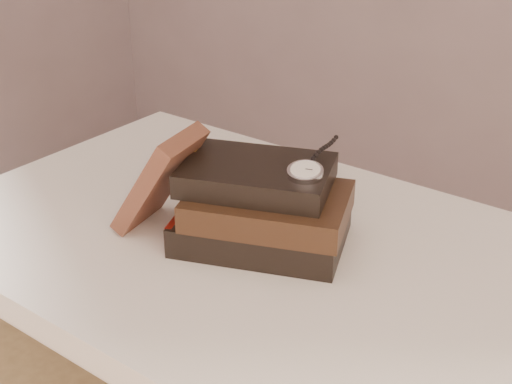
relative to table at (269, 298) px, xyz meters
The scene contains 5 objects.
table is the anchor object (origin of this frame).
book_stack 0.15m from the table, behind, with size 0.28×0.23×0.12m.
journal 0.24m from the table, 160.63° to the right, with size 0.02×0.10×0.17m, color #47251B.
pocket_watch 0.22m from the table, 19.81° to the left, with size 0.06×0.15×0.02m.
eyeglasses 0.20m from the table, 159.94° to the left, with size 0.13×0.14×0.05m.
Camera 1 is at (0.50, -0.34, 1.26)m, focal length 49.38 mm.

